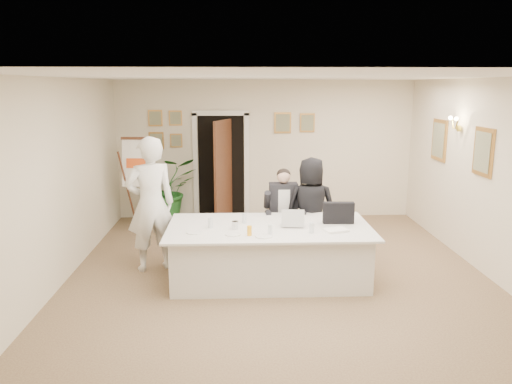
{
  "coord_description": "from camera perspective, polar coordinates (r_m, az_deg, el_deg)",
  "views": [
    {
      "loc": [
        -0.58,
        -6.62,
        2.69
      ],
      "look_at": [
        -0.3,
        0.6,
        1.14
      ],
      "focal_mm": 35.0,
      "sensor_mm": 36.0,
      "label": 1
    }
  ],
  "objects": [
    {
      "name": "floor",
      "position": [
        7.17,
        2.62,
        -9.96
      ],
      "size": [
        7.0,
        7.0,
        0.0
      ],
      "primitive_type": "plane",
      "color": "brown",
      "rests_on": "ground"
    },
    {
      "name": "ceiling",
      "position": [
        6.65,
        2.86,
        13.02
      ],
      "size": [
        6.0,
        7.0,
        0.02
      ],
      "primitive_type": "cube",
      "color": "white",
      "rests_on": "wall_back"
    },
    {
      "name": "wall_back",
      "position": [
        10.22,
        1.06,
        4.84
      ],
      "size": [
        6.0,
        0.1,
        2.8
      ],
      "primitive_type": "cube",
      "color": "beige",
      "rests_on": "floor"
    },
    {
      "name": "wall_front",
      "position": [
        3.43,
        7.79,
        -10.16
      ],
      "size": [
        6.0,
        0.1,
        2.8
      ],
      "primitive_type": "cube",
      "color": "beige",
      "rests_on": "floor"
    },
    {
      "name": "wall_left",
      "position": [
        7.17,
        -21.92,
        0.84
      ],
      "size": [
        0.1,
        7.0,
        2.8
      ],
      "primitive_type": "cube",
      "color": "beige",
      "rests_on": "floor"
    },
    {
      "name": "wall_right",
      "position": [
        7.64,
        25.78,
        1.15
      ],
      "size": [
        0.1,
        7.0,
        2.8
      ],
      "primitive_type": "cube",
      "color": "beige",
      "rests_on": "floor"
    },
    {
      "name": "doorway",
      "position": [
        10.08,
        -3.91,
        2.66
      ],
      "size": [
        1.14,
        0.86,
        2.2
      ],
      "color": "black",
      "rests_on": "floor"
    },
    {
      "name": "pictures_back_wall",
      "position": [
        10.13,
        -3.48,
        7.32
      ],
      "size": [
        3.4,
        0.06,
        0.8
      ],
      "primitive_type": null,
      "color": "#BA863F",
      "rests_on": "wall_back"
    },
    {
      "name": "pictures_right_wall",
      "position": [
        8.64,
        22.14,
        4.96
      ],
      "size": [
        0.06,
        2.2,
        0.8
      ],
      "primitive_type": null,
      "color": "#BA863F",
      "rests_on": "wall_right"
    },
    {
      "name": "wall_sconce",
      "position": [
        8.58,
        21.9,
        7.29
      ],
      "size": [
        0.2,
        0.3,
        0.24
      ],
      "primitive_type": null,
      "color": "gold",
      "rests_on": "wall_right"
    },
    {
      "name": "conference_table",
      "position": [
        7.06,
        1.51,
        -6.9
      ],
      "size": [
        2.82,
        1.5,
        0.78
      ],
      "color": "silver",
      "rests_on": "floor"
    },
    {
      "name": "seated_man",
      "position": [
        7.97,
        3.16,
        -2.29
      ],
      "size": [
        0.75,
        0.78,
        1.42
      ],
      "primitive_type": null,
      "rotation": [
        0.0,
        0.0,
        0.25
      ],
      "color": "black",
      "rests_on": "floor"
    },
    {
      "name": "flip_chart",
      "position": [
        9.45,
        -12.96,
        0.28
      ],
      "size": [
        0.62,
        0.4,
        1.74
      ],
      "color": "#3F2314",
      "rests_on": "floor"
    },
    {
      "name": "standing_man",
      "position": [
        7.43,
        -11.93,
        -1.38
      ],
      "size": [
        0.85,
        0.72,
        1.99
      ],
      "primitive_type": "imported",
      "rotation": [
        0.0,
        0.0,
        3.54
      ],
      "color": "silver",
      "rests_on": "floor"
    },
    {
      "name": "standing_woman",
      "position": [
        7.84,
        6.3,
        -1.88
      ],
      "size": [
        0.81,
        0.55,
        1.61
      ],
      "primitive_type": "imported",
      "rotation": [
        0.0,
        0.0,
        3.09
      ],
      "color": "black",
      "rests_on": "floor"
    },
    {
      "name": "potted_palm",
      "position": [
        10.13,
        -10.23,
        0.3
      ],
      "size": [
        1.46,
        1.37,
        1.31
      ],
      "primitive_type": "imported",
      "rotation": [
        0.0,
        0.0,
        0.37
      ],
      "color": "#206223",
      "rests_on": "floor"
    },
    {
      "name": "laptop",
      "position": [
        6.95,
        4.13,
        -2.75
      ],
      "size": [
        0.34,
        0.37,
        0.28
      ],
      "primitive_type": null,
      "rotation": [
        0.0,
        0.0,
        -0.08
      ],
      "color": "#B7BABC",
      "rests_on": "conference_table"
    },
    {
      "name": "laptop_bag",
      "position": [
        7.15,
        9.4,
        -2.36
      ],
      "size": [
        0.44,
        0.13,
        0.3
      ],
      "primitive_type": "cube",
      "rotation": [
        0.0,
        0.0,
        -0.04
      ],
      "color": "black",
      "rests_on": "conference_table"
    },
    {
      "name": "paper_stack",
      "position": [
        6.79,
        9.13,
        -4.32
      ],
      "size": [
        0.36,
        0.3,
        0.03
      ],
      "primitive_type": "cube",
      "rotation": [
        0.0,
        0.0,
        0.33
      ],
      "color": "white",
      "rests_on": "conference_table"
    },
    {
      "name": "plate_left",
      "position": [
        6.69,
        -7.06,
        -4.58
      ],
      "size": [
        0.24,
        0.24,
        0.01
      ],
      "primitive_type": "cylinder",
      "rotation": [
        0.0,
        0.0,
        0.1
      ],
      "color": "white",
      "rests_on": "conference_table"
    },
    {
      "name": "plate_mid",
      "position": [
        6.56,
        -2.65,
        -4.84
      ],
      "size": [
        0.23,
        0.23,
        0.01
      ],
      "primitive_type": "cylinder",
      "rotation": [
        0.0,
        0.0,
        -0.09
      ],
      "color": "white",
      "rests_on": "conference_table"
    },
    {
      "name": "plate_near",
      "position": [
        6.47,
        0.88,
        -5.07
      ],
      "size": [
        0.26,
        0.26,
        0.01
      ],
      "primitive_type": "cylinder",
      "rotation": [
        0.0,
        0.0,
        0.2
      ],
      "color": "white",
      "rests_on": "conference_table"
    },
    {
      "name": "glass_a",
      "position": [
        6.87,
        -5.23,
        -3.55
      ],
      "size": [
        0.07,
        0.07,
        0.14
      ],
      "primitive_type": "cylinder",
      "rotation": [
        0.0,
        0.0,
        -0.11
      ],
      "color": "silver",
      "rests_on": "conference_table"
    },
    {
      "name": "glass_b",
      "position": [
        6.53,
        1.63,
        -4.34
      ],
      "size": [
        0.07,
        0.07,
        0.14
      ],
      "primitive_type": "cylinder",
      "rotation": [
        0.0,
        0.0,
        0.35
      ],
      "color": "silver",
      "rests_on": "conference_table"
    },
    {
      "name": "glass_c",
      "position": [
        6.65,
        6.39,
        -4.11
      ],
      "size": [
        0.08,
        0.08,
        0.14
      ],
      "primitive_type": "cylinder",
      "rotation": [
        0.0,
        0.0,
        -0.25
      ],
      "color": "silver",
      "rests_on": "conference_table"
    },
    {
      "name": "glass_d",
      "position": [
        7.08,
        -1.36,
        -3.02
      ],
      "size": [
        0.07,
        0.07,
        0.14
      ],
      "primitive_type": "cylinder",
      "rotation": [
        0.0,
        0.0,
        -0.32
      ],
      "color": "silver",
      "rests_on": "conference_table"
    },
    {
      "name": "oj_glass",
      "position": [
        6.5,
        -0.76,
        -4.45
      ],
      "size": [
        0.07,
        0.07,
        0.13
      ],
      "primitive_type": "cylinder",
      "rotation": [
        0.0,
        0.0,
        0.24
      ],
      "color": "#FFAB15",
      "rests_on": "conference_table"
    },
    {
      "name": "steel_jug",
      "position": [
        6.79,
        -2.42,
        -3.81
      ],
      "size": [
        0.11,
        0.11,
        0.11
      ],
      "primitive_type": "cylinder",
      "rotation": [
        0.0,
        0.0,
        -0.27
      ],
      "color": "silver",
      "rests_on": "conference_table"
    }
  ]
}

